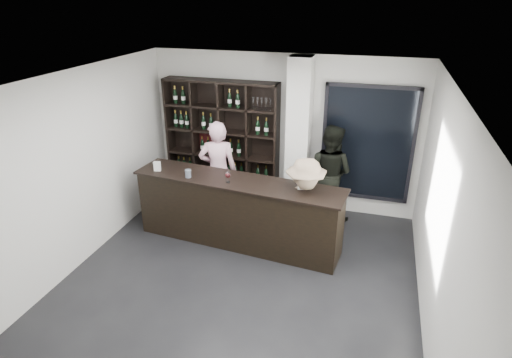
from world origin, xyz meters
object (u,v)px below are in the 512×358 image
(taster_pink, at_px, (218,171))
(taster_black, at_px, (329,173))
(tasting_counter, at_px, (238,212))
(customer, at_px, (304,209))
(wine_shelf, at_px, (222,143))

(taster_pink, height_order, taster_black, taster_pink)
(tasting_counter, distance_m, customer, 1.13)
(wine_shelf, bearing_deg, taster_black, -4.49)
(taster_pink, distance_m, taster_black, 2.00)
(customer, bearing_deg, wine_shelf, 123.60)
(wine_shelf, height_order, tasting_counter, wine_shelf)
(wine_shelf, xyz_separation_m, tasting_counter, (0.80, -1.47, -0.63))
(taster_black, bearing_deg, tasting_counter, 65.44)
(wine_shelf, bearing_deg, taster_pink, -75.75)
(tasting_counter, height_order, customer, customer)
(tasting_counter, xyz_separation_m, customer, (1.10, -0.05, 0.25))
(taster_pink, xyz_separation_m, customer, (1.72, -0.80, -0.10))
(tasting_counter, bearing_deg, customer, 3.24)
(wine_shelf, relative_size, taster_pink, 1.30)
(taster_black, bearing_deg, wine_shelf, 15.95)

